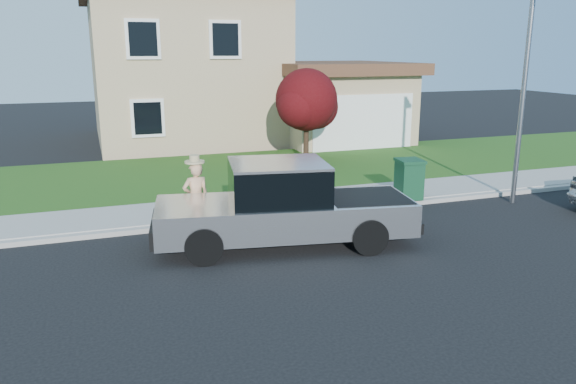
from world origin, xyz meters
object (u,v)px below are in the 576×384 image
object	(u,v)px
woman	(196,197)
street_lamp	(526,86)
pickup_truck	(284,207)
trash_bin	(409,179)
ornamental_tree	(307,103)

from	to	relation	value
woman	street_lamp	bearing A→B (deg)	172.49
pickup_truck	trash_bin	xyz separation A→B (m)	(4.46, 2.12, -0.17)
ornamental_tree	trash_bin	size ratio (longest dim) A/B	3.14
ornamental_tree	street_lamp	bearing A→B (deg)	-63.24
ornamental_tree	street_lamp	distance (m)	7.93
ornamental_tree	trash_bin	distance (m)	6.28
woman	ornamental_tree	bearing A→B (deg)	-134.35
ornamental_tree	street_lamp	size ratio (longest dim) A/B	0.61
ornamental_tree	woman	bearing A→B (deg)	-128.88
pickup_truck	street_lamp	distance (m)	7.76
street_lamp	pickup_truck	bearing A→B (deg)	-175.18
pickup_truck	woman	world-z (taller)	woman
pickup_truck	woman	bearing A→B (deg)	148.78
woman	ornamental_tree	size ratio (longest dim) A/B	0.54
pickup_truck	street_lamp	bearing A→B (deg)	18.32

